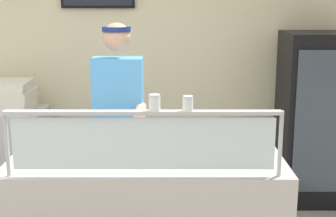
{
  "coord_description": "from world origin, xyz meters",
  "views": [
    {
      "loc": [
        1.01,
        -2.57,
        1.95
      ],
      "look_at": [
        1.01,
        0.4,
        1.27
      ],
      "focal_mm": 52.19,
      "sensor_mm": 36.0,
      "label": 1
    }
  ],
  "objects": [
    {
      "name": "shop_rear_unit",
      "position": [
        0.86,
        2.39,
        1.36
      ],
      "size": [
        6.14,
        0.13,
        2.7
      ],
      "color": "beige",
      "rests_on": "ground"
    },
    {
      "name": "pizza_server",
      "position": [
        0.73,
        0.42,
        0.99
      ],
      "size": [
        0.14,
        0.29,
        0.01
      ],
      "primitive_type": "cube",
      "rotation": [
        0.0,
        0.0,
        -0.24
      ],
      "color": "#ADAFB7",
      "rests_on": "pizza_tray"
    },
    {
      "name": "pizza_box_stack",
      "position": [
        -0.51,
        1.9,
        1.04
      ],
      "size": [
        0.5,
        0.48,
        0.27
      ],
      "color": "silver",
      "rests_on": "prep_shelf"
    },
    {
      "name": "sneeze_guard",
      "position": [
        0.87,
        0.06,
        1.2
      ],
      "size": [
        1.56,
        0.06,
        0.38
      ],
      "color": "#B2B5BC",
      "rests_on": "serving_counter"
    },
    {
      "name": "pepper_flake_shaker",
      "position": [
        1.12,
        0.06,
        1.37
      ],
      "size": [
        0.06,
        0.06,
        0.08
      ],
      "color": "white",
      "rests_on": "sneeze_guard"
    },
    {
      "name": "pizza_tray",
      "position": [
        0.74,
        0.44,
        0.97
      ],
      "size": [
        0.46,
        0.46,
        0.04
      ],
      "color": "#9EA0A8",
      "rests_on": "serving_counter"
    },
    {
      "name": "parmesan_shaker",
      "position": [
        0.93,
        0.06,
        1.37
      ],
      "size": [
        0.06,
        0.06,
        0.09
      ],
      "color": "white",
      "rests_on": "sneeze_guard"
    },
    {
      "name": "prep_shelf",
      "position": [
        -0.51,
        1.9,
        0.45
      ],
      "size": [
        0.7,
        0.55,
        0.91
      ],
      "primitive_type": "cube",
      "color": "#B7BABF",
      "rests_on": "ground"
    },
    {
      "name": "drink_fridge",
      "position": [
        2.44,
        1.95,
        0.82
      ],
      "size": [
        0.71,
        0.62,
        1.63
      ],
      "color": "black",
      "rests_on": "ground"
    },
    {
      "name": "worker_figure",
      "position": [
        0.63,
        1.09,
        1.01
      ],
      "size": [
        0.41,
        0.5,
        1.76
      ],
      "color": "#23232D",
      "rests_on": "ground"
    }
  ]
}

